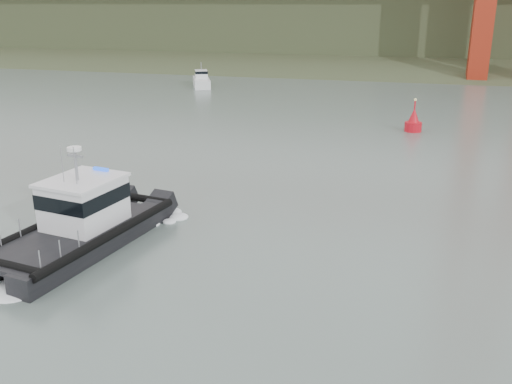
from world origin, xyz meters
TOP-DOWN VIEW (x-y plane):
  - ground at (0.00, 0.00)m, footprint 400.00×400.00m
  - headlands at (0.00, 125.50)m, footprint 500.00×105.36m
  - patrol_boat at (-7.18, 2.39)m, footprint 5.75×11.71m
  - motorboat at (-21.83, 58.66)m, footprint 4.80×7.09m
  - nav_buoy at (9.00, 35.34)m, footprint 1.64×1.64m

SIDE VIEW (x-z plane):
  - ground at x=0.00m, z-range 0.00..0.00m
  - nav_buoy at x=9.00m, z-range -0.81..2.61m
  - motorboat at x=-21.83m, z-range -0.93..2.79m
  - patrol_boat at x=-7.18m, z-range -1.36..4.09m
  - headlands at x=0.00m, z-range -6.52..20.61m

